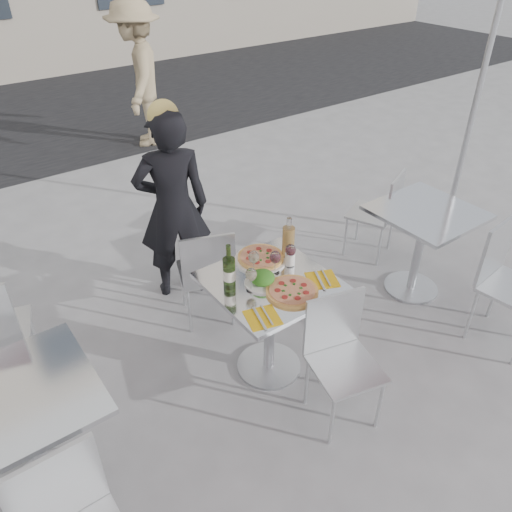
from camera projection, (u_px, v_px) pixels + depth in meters
ground at (269, 367)px, 3.47m from camera, size 80.00×80.00×0.00m
street_asphalt at (18, 116)px, 7.81m from camera, size 24.00×5.00×0.00m
main_table at (270, 307)px, 3.17m from camera, size 0.72×0.72×0.75m
side_table_left at (26, 424)px, 2.44m from camera, size 0.72×0.72×0.75m
side_table_right at (422, 234)px, 3.90m from camera, size 0.72×0.72×0.75m
chair_far at (207, 270)px, 3.58m from camera, size 0.49×0.50×0.83m
chair_near at (340, 349)px, 2.93m from camera, size 0.46×0.47×0.83m
side_chair_rfar at (382, 208)px, 4.35m from camera, size 0.49×0.50×0.82m
side_chair_rnear at (506, 274)px, 3.45m from camera, size 0.46×0.47×0.92m
woman_diner at (173, 208)px, 3.77m from camera, size 0.65×0.53×1.54m
pedestrian_b at (138, 75)px, 6.41m from camera, size 1.15×1.36×1.82m
pizza_near at (292, 291)px, 2.95m from camera, size 0.31×0.31×0.02m
pizza_far at (261, 258)px, 3.22m from camera, size 0.34×0.34×0.03m
salad_plate at (262, 279)px, 3.00m from camera, size 0.22×0.22×0.09m
wine_bottle at (229, 271)px, 2.94m from camera, size 0.07×0.08×0.29m
carafe at (288, 241)px, 3.20m from camera, size 0.08×0.08×0.29m
sugar_shaker at (290, 258)px, 3.16m from camera, size 0.06×0.06×0.11m
wineglass_white_a at (251, 275)px, 2.91m from camera, size 0.07×0.07×0.16m
wineglass_white_b at (254, 258)px, 3.06m from camera, size 0.07×0.07×0.16m
wineglass_red_a at (275, 258)px, 3.06m from camera, size 0.07×0.07×0.16m
wineglass_red_b at (291, 251)px, 3.12m from camera, size 0.07×0.07×0.16m
napkin_left at (262, 317)px, 2.76m from camera, size 0.22×0.22×0.01m
napkin_right at (322, 279)px, 3.05m from camera, size 0.24×0.24×0.01m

